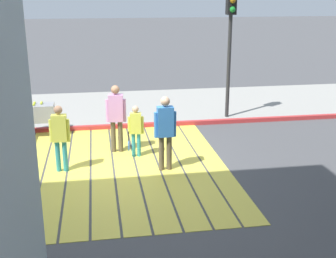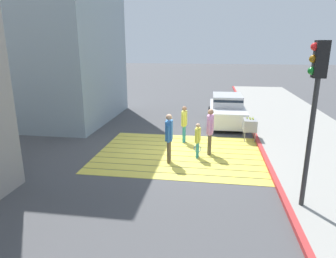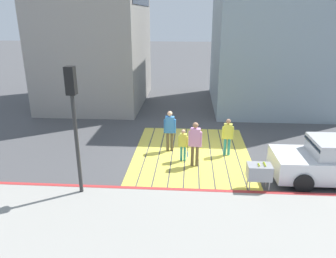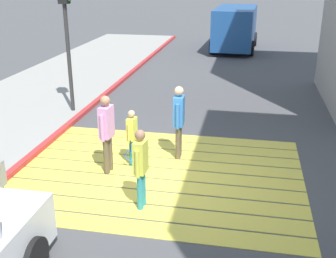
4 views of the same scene
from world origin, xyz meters
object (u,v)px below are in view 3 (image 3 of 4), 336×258
car_parked_near_curb (336,162)px  tennis_ball_cart (259,172)px  pedestrian_adult_lead (170,128)px  pedestrian_child_with_racket (183,143)px  pedestrian_adult_trailing (228,134)px  pedestrian_adult_side (195,141)px  traffic_light_corner (73,106)px

car_parked_near_curb → tennis_ball_cart: 2.98m
pedestrian_adult_lead → pedestrian_child_with_racket: size_ratio=1.33×
pedestrian_adult_trailing → pedestrian_child_with_racket: (-0.69, 1.82, -0.17)m
car_parked_near_curb → pedestrian_adult_side: 5.05m
traffic_light_corner → car_parked_near_curb: bearing=-79.7°
pedestrian_adult_trailing → pedestrian_adult_side: (-1.13, 1.36, 0.11)m
car_parked_near_curb → tennis_ball_cart: size_ratio=4.24×
tennis_ball_cart → pedestrian_child_with_racket: size_ratio=0.75×
traffic_light_corner → pedestrian_child_with_racket: (2.86, -3.29, -2.27)m
pedestrian_adult_lead → pedestrian_adult_trailing: 2.46m
car_parked_near_curb → pedestrian_adult_side: (0.84, 4.97, 0.32)m
tennis_ball_cart → traffic_light_corner: bearing=96.6°
car_parked_near_curb → pedestrian_adult_lead: pedestrian_adult_lead is taller
pedestrian_adult_lead → pedestrian_child_with_racket: (-1.00, -0.61, -0.29)m
traffic_light_corner → pedestrian_child_with_racket: size_ratio=3.13×
traffic_light_corner → pedestrian_adult_lead: bearing=-34.7°
car_parked_near_curb → pedestrian_adult_lead: size_ratio=2.39×
pedestrian_adult_lead → pedestrian_child_with_racket: bearing=-148.6°
car_parked_near_curb → pedestrian_adult_trailing: size_ratio=2.67×
tennis_ball_cart → pedestrian_child_with_racket: 3.39m
traffic_light_corner → pedestrian_adult_side: traffic_light_corner is taller
car_parked_near_curb → pedestrian_adult_lead: 6.47m
tennis_ball_cart → pedestrian_adult_lead: (3.18, 3.20, 0.35)m
tennis_ball_cart → pedestrian_child_with_racket: (2.19, 2.59, 0.07)m
pedestrian_adult_trailing → pedestrian_adult_lead: bearing=82.7°
tennis_ball_cart → pedestrian_adult_side: pedestrian_adult_side is taller
pedestrian_adult_trailing → pedestrian_adult_side: pedestrian_adult_side is taller
tennis_ball_cart → pedestrian_adult_lead: pedestrian_adult_lead is taller
car_parked_near_curb → pedestrian_adult_side: bearing=80.4°
pedestrian_adult_side → car_parked_near_curb: bearing=-99.6°
car_parked_near_curb → pedestrian_adult_trailing: (1.97, 3.61, 0.20)m
tennis_ball_cart → pedestrian_adult_trailing: bearing=15.0°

